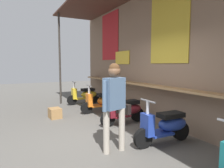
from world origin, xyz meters
TOP-DOWN VIEW (x-y plane):
  - ground_plane at (0.00, 0.00)m, footprint 30.34×30.34m
  - market_stall_facade at (-0.01, 1.91)m, footprint 10.83×2.07m
  - scooter_yellow at (-4.00, 1.08)m, footprint 0.46×1.40m
  - scooter_orange at (-2.34, 1.08)m, footprint 0.46×1.40m
  - scooter_maroon at (-0.82, 1.08)m, footprint 0.46×1.40m
  - scooter_blue at (0.77, 1.08)m, footprint 0.47×1.40m
  - shopper_with_handbag at (0.59, -0.06)m, footprint 0.40×0.66m
  - merchandise_crate at (-2.35, -0.55)m, footprint 0.44×0.37m

SIDE VIEW (x-z plane):
  - ground_plane at x=0.00m, z-range 0.00..0.00m
  - merchandise_crate at x=-2.35m, z-range 0.00..0.31m
  - scooter_yellow at x=-4.00m, z-range -0.10..0.87m
  - scooter_orange at x=-2.34m, z-range -0.10..0.87m
  - scooter_maroon at x=-0.82m, z-range -0.10..0.87m
  - scooter_blue at x=0.77m, z-range -0.10..0.87m
  - shopper_with_handbag at x=0.59m, z-range 0.19..1.87m
  - market_stall_facade at x=-0.01m, z-range 0.17..4.06m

